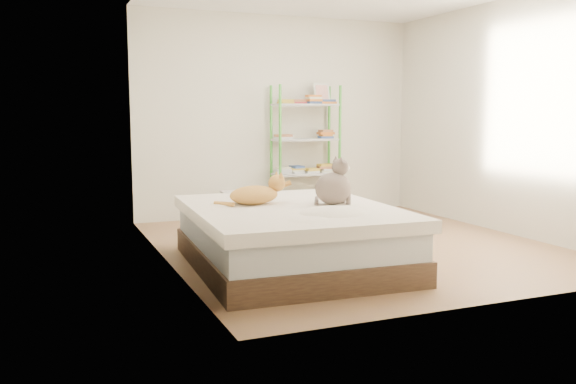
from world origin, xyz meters
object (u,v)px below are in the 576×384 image
grey_cat (333,181)px  cardboard_box (335,216)px  orange_cat (254,193)px  white_bin (235,206)px  shelf_unit (306,152)px  bed (290,236)px

grey_cat → cardboard_box: grey_cat is taller
grey_cat → orange_cat: bearing=64.5°
orange_cat → white_bin: bearing=72.2°
orange_cat → white_bin: 2.32m
orange_cat → white_bin: size_ratio=1.43×
shelf_unit → orange_cat: bearing=-123.7°
orange_cat → grey_cat: size_ratio=1.30×
cardboard_box → grey_cat: bearing=-102.6°
bed → shelf_unit: 2.81m
grey_cat → white_bin: size_ratio=1.11×
cardboard_box → white_bin: (-0.88, 1.06, 0.02)m
bed → grey_cat: grey_cat is taller
grey_cat → cardboard_box: bearing=-31.8°
bed → shelf_unit: shelf_unit is taller
shelf_unit → cardboard_box: 1.29m
grey_cat → cardboard_box: 1.69m
grey_cat → shelf_unit: 2.64m
bed → white_bin: 2.44m
bed → cardboard_box: size_ratio=3.93×
shelf_unit → cardboard_box: shelf_unit is taller
bed → cardboard_box: 1.77m
orange_cat → grey_cat: 0.71m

